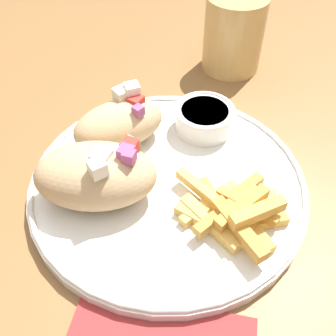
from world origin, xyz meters
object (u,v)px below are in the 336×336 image
(sauce_ramekin, at_px, (204,117))
(fries_pile, at_px, (231,212))
(water_glass, at_px, (233,37))
(pita_sandwich_far, at_px, (119,124))
(pita_sandwich_near, at_px, (96,175))
(plate, at_px, (168,183))

(sauce_ramekin, bearing_deg, fries_pile, -77.26)
(sauce_ramekin, height_order, water_glass, water_glass)
(pita_sandwich_far, bearing_deg, sauce_ramekin, -14.10)
(pita_sandwich_near, relative_size, water_glass, 1.20)
(pita_sandwich_near, bearing_deg, fries_pile, -12.93)
(fries_pile, height_order, water_glass, water_glass)
(pita_sandwich_far, xyz_separation_m, fries_pile, (0.13, -0.10, -0.02))
(sauce_ramekin, bearing_deg, water_glass, 77.57)
(plate, relative_size, fries_pile, 2.62)
(pita_sandwich_near, distance_m, water_glass, 0.32)
(plate, distance_m, sauce_ramekin, 0.10)
(plate, height_order, water_glass, water_glass)
(plate, relative_size, sauce_ramekin, 4.12)
(pita_sandwich_near, height_order, fries_pile, pita_sandwich_near)
(plate, bearing_deg, pita_sandwich_far, 136.76)
(sauce_ramekin, bearing_deg, plate, -111.86)
(fries_pile, relative_size, sauce_ramekin, 1.57)
(plate, xyz_separation_m, sauce_ramekin, (0.04, 0.09, 0.02))
(pita_sandwich_near, bearing_deg, plate, 15.72)
(water_glass, bearing_deg, pita_sandwich_near, -116.68)
(pita_sandwich_near, xyz_separation_m, water_glass, (0.14, 0.28, 0.00))
(sauce_ramekin, relative_size, water_glass, 0.68)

